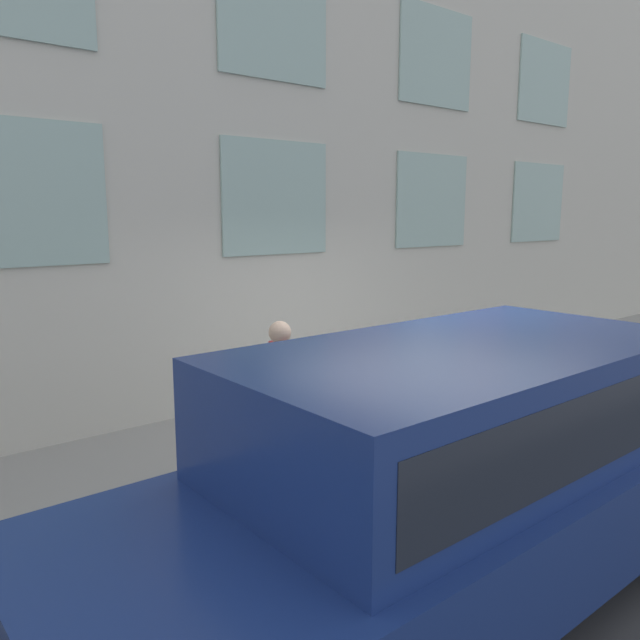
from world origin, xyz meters
The scene contains 6 objects.
ground_plane centered at (0.00, 0.00, 0.00)m, with size 80.00×80.00×0.00m, color #38383A.
sidewalk centered at (1.34, 0.00, 0.07)m, with size 2.68×60.00×0.14m.
building_facade centered at (2.83, 0.00, 3.72)m, with size 0.33×40.00×7.45m.
fire_hydrant centered at (0.51, 0.57, 0.52)m, with size 0.29×0.41×0.76m.
person centered at (0.94, 1.20, 0.95)m, with size 0.33×0.22×1.36m.
parked_truck_navy_near centered at (-1.41, 1.50, 0.96)m, with size 1.86×5.20×1.69m.
Camera 1 is at (-3.79, 4.59, 2.50)m, focal length 35.00 mm.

